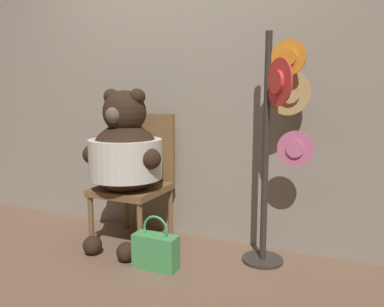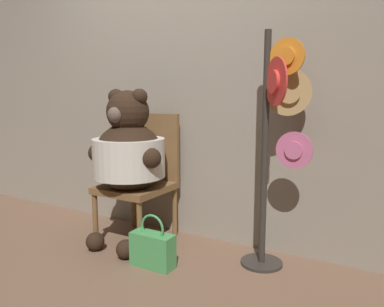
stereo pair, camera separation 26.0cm
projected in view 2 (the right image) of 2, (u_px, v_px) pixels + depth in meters
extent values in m
plane|color=brown|center=(130.00, 267.00, 2.48)|extent=(14.00, 14.00, 0.00)
cube|color=gray|center=(189.00, 76.00, 2.96)|extent=(8.00, 0.10, 2.56)
cylinder|color=brown|center=(95.00, 219.00, 2.83)|extent=(0.04, 0.04, 0.40)
cylinder|color=brown|center=(140.00, 229.00, 2.63)|extent=(0.04, 0.04, 0.40)
cylinder|color=brown|center=(134.00, 205.00, 3.23)|extent=(0.04, 0.04, 0.40)
cylinder|color=brown|center=(175.00, 212.00, 3.02)|extent=(0.04, 0.04, 0.40)
cube|color=brown|center=(136.00, 188.00, 2.89)|extent=(0.48, 0.52, 0.05)
cube|color=brown|center=(153.00, 146.00, 3.06)|extent=(0.48, 0.04, 0.54)
sphere|color=black|center=(129.00, 158.00, 2.79)|extent=(0.52, 0.52, 0.52)
cylinder|color=silver|center=(129.00, 158.00, 2.79)|extent=(0.53, 0.53, 0.29)
sphere|color=black|center=(128.00, 112.00, 2.74)|extent=(0.31, 0.31, 0.31)
sphere|color=black|center=(116.00, 97.00, 2.77)|extent=(0.12, 0.12, 0.12)
sphere|color=black|center=(140.00, 97.00, 2.67)|extent=(0.12, 0.12, 0.12)
sphere|color=brown|center=(116.00, 115.00, 2.62)|extent=(0.12, 0.12, 0.12)
sphere|color=black|center=(98.00, 153.00, 2.85)|extent=(0.15, 0.15, 0.15)
sphere|color=black|center=(151.00, 158.00, 2.60)|extent=(0.15, 0.15, 0.15)
sphere|color=black|center=(95.00, 241.00, 2.75)|extent=(0.14, 0.14, 0.14)
sphere|color=black|center=(126.00, 249.00, 2.60)|extent=(0.14, 0.14, 0.14)
cylinder|color=#332D28|center=(261.00, 263.00, 2.53)|extent=(0.28, 0.28, 0.02)
cylinder|color=#332D28|center=(265.00, 152.00, 2.41)|extent=(0.04, 0.04, 1.53)
cylinder|color=tan|center=(288.00, 92.00, 2.35)|extent=(0.27, 0.15, 0.30)
cylinder|color=tan|center=(288.00, 92.00, 2.35)|extent=(0.15, 0.12, 0.14)
cylinder|color=red|center=(276.00, 82.00, 2.21)|extent=(0.20, 0.23, 0.29)
cylinder|color=red|center=(276.00, 82.00, 2.21)|extent=(0.13, 0.14, 0.14)
cylinder|color=orange|center=(287.00, 56.00, 2.25)|extent=(0.22, 0.04, 0.22)
cylinder|color=orange|center=(287.00, 56.00, 2.25)|extent=(0.11, 0.06, 0.11)
cylinder|color=#7A388E|center=(277.00, 88.00, 2.45)|extent=(0.07, 0.27, 0.28)
cylinder|color=#7A388E|center=(277.00, 88.00, 2.45)|extent=(0.07, 0.14, 0.13)
cylinder|color=#D16693|center=(294.00, 150.00, 2.31)|extent=(0.23, 0.02, 0.23)
cylinder|color=#D16693|center=(294.00, 150.00, 2.31)|extent=(0.11, 0.04, 0.11)
cube|color=#479E56|center=(153.00, 250.00, 2.48)|extent=(0.30, 0.12, 0.23)
torus|color=#479E56|center=(152.00, 228.00, 2.45)|extent=(0.18, 0.02, 0.18)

